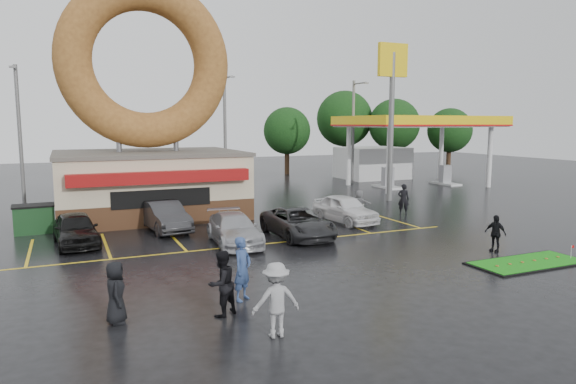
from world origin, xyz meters
name	(u,v)px	position (x,y,z in m)	size (l,w,h in m)	color
ground	(286,264)	(0.00, 0.00, 0.00)	(120.00, 120.00, 0.00)	black
donut_shop	(148,138)	(-3.00, 12.97, 4.46)	(10.20, 8.70, 13.50)	#472B19
gas_station	(398,141)	(20.00, 20.94, 3.70)	(12.30, 13.65, 5.90)	silver
shell_sign	(392,92)	(13.00, 12.00, 7.38)	(2.20, 0.36, 10.60)	slate
streetlight_left	(20,131)	(-10.00, 19.92, 4.78)	(0.40, 2.21, 9.00)	slate
streetlight_mid	(225,130)	(4.00, 20.92, 4.78)	(0.40, 2.21, 9.00)	slate
streetlight_right	(354,129)	(16.00, 21.92, 4.78)	(0.40, 2.21, 9.00)	slate
tree_far_a	(394,125)	(26.00, 30.00, 5.18)	(5.60, 5.60, 8.00)	#332114
tree_far_b	(450,130)	(32.00, 28.00, 4.53)	(4.90, 4.90, 7.00)	#332114
tree_far_c	(344,119)	(22.00, 34.00, 5.84)	(6.30, 6.30, 9.00)	#332114
tree_far_d	(287,131)	(14.00, 32.00, 4.53)	(4.90, 4.90, 7.00)	#332114
car_black	(76,229)	(-7.18, 6.46, 0.72)	(1.70, 4.22, 1.44)	black
car_dgrey	(165,216)	(-3.06, 8.00, 0.73)	(1.55, 4.44, 1.46)	#2A2A2C
car_silver	(234,229)	(-0.77, 3.98, 0.66)	(1.86, 4.57, 1.33)	#A9AAAF
car_grey	(298,223)	(2.40, 4.10, 0.68)	(2.25, 4.88, 1.35)	#28282B
car_white	(345,209)	(6.20, 6.32, 0.75)	(1.76, 4.38, 1.49)	silver
person_blue	(242,269)	(-2.76, -3.11, 0.97)	(0.71, 0.46, 1.94)	navy
person_blackjkt	(222,283)	(-3.69, -4.09, 0.92)	(0.89, 0.69, 1.83)	black
person_hoodie	(276,300)	(-2.85, -5.99, 0.94)	(1.22, 0.70, 1.89)	gray
person_bystander	(116,293)	(-6.42, -3.50, 0.84)	(0.82, 0.54, 1.68)	black
person_cameraman	(495,233)	(8.75, -1.69, 0.77)	(0.90, 0.38, 1.54)	black
person_walker_near	(359,203)	(7.86, 7.54, 0.76)	(1.41, 0.45, 1.52)	gray
person_walker_far	(403,199)	(10.56, 7.08, 0.90)	(0.66, 0.43, 1.81)	black
dumpster	(34,220)	(-8.98, 10.10, 0.65)	(1.80, 1.20, 1.30)	#163B1B
putting_green	(528,263)	(8.50, -3.63, 0.04)	(4.68, 2.04, 0.58)	black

